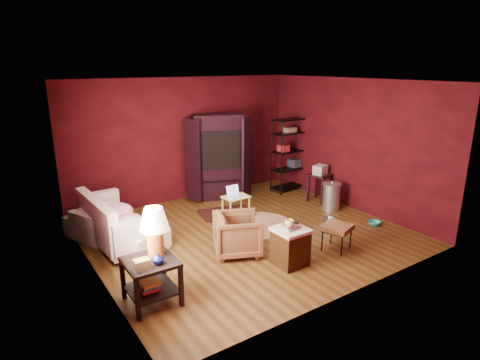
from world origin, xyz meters
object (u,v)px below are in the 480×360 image
(laptop_desk, at_px, (236,198))
(sofa, at_px, (114,223))
(tv_armoire, at_px, (218,155))
(wire_shelving, at_px, (289,152))
(hamper, at_px, (290,246))
(side_table, at_px, (153,247))
(armchair, at_px, (238,232))

(laptop_desk, bearing_deg, sofa, 176.13)
(sofa, relative_size, tv_armoire, 1.00)
(laptop_desk, distance_m, wire_shelving, 2.35)
(wire_shelving, bearing_deg, sofa, -175.90)
(sofa, xyz_separation_m, laptop_desk, (2.46, -0.15, 0.02))
(sofa, height_order, tv_armoire, tv_armoire)
(sofa, relative_size, hamper, 2.83)
(wire_shelving, bearing_deg, tv_armoire, 160.02)
(hamper, bearing_deg, laptop_desk, 79.76)
(side_table, distance_m, tv_armoire, 4.37)
(laptop_desk, bearing_deg, side_table, -143.64)
(laptop_desk, bearing_deg, wire_shelving, 20.65)
(sofa, bearing_deg, wire_shelving, -104.62)
(side_table, distance_m, wire_shelving, 5.43)
(side_table, xyz_separation_m, laptop_desk, (2.56, 1.92, -0.37))
(sofa, height_order, laptop_desk, sofa)
(side_table, bearing_deg, hamper, -6.99)
(side_table, relative_size, laptop_desk, 1.96)
(side_table, bearing_deg, sofa, 87.42)
(sofa, xyz_separation_m, armchair, (1.58, -1.55, -0.01))
(laptop_desk, bearing_deg, tv_armoire, 74.00)
(armchair, height_order, laptop_desk, armchair)
(sofa, relative_size, laptop_desk, 3.00)
(side_table, xyz_separation_m, wire_shelving, (4.68, 2.74, 0.21))
(hamper, bearing_deg, wire_shelving, 50.03)
(tv_armoire, bearing_deg, side_table, -111.95)
(laptop_desk, height_order, tv_armoire, tv_armoire)
(hamper, distance_m, laptop_desk, 2.22)
(sofa, xyz_separation_m, wire_shelving, (4.59, 0.68, 0.60))
(side_table, bearing_deg, armchair, 16.89)
(tv_armoire, bearing_deg, hamper, -82.10)
(laptop_desk, xyz_separation_m, tv_armoire, (0.37, 1.32, 0.62))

